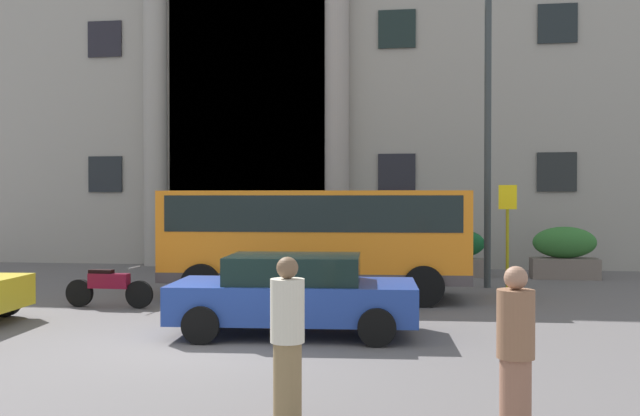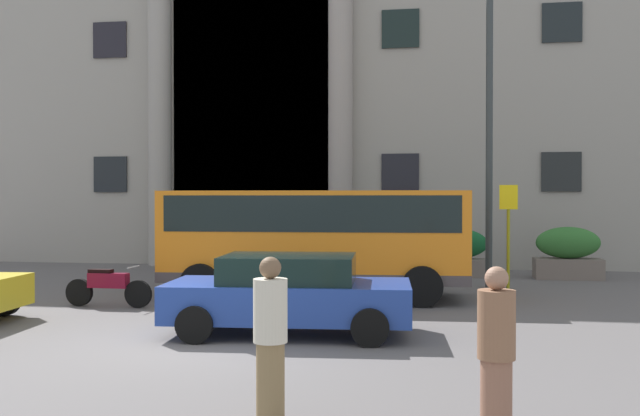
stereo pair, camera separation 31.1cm
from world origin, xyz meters
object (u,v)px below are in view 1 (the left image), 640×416
at_px(lamppost_plaza_centre, 488,100).
at_px(hedge_planter_west, 327,252).
at_px(scooter_by_planter, 107,286).
at_px(bus_stop_sign, 507,227).
at_px(pedestrian_woman_dark_dress, 287,340).
at_px(hedge_planter_far_west, 453,253).
at_px(white_taxi_kerbside, 294,293).
at_px(motorcycle_far_end, 254,291).
at_px(hedge_planter_entrance_right, 564,253).
at_px(pedestrian_woman_with_bag, 516,355).
at_px(orange_minibus, 316,233).

bearing_deg(lamppost_plaza_centre, hedge_planter_west, 152.92).
bearing_deg(scooter_by_planter, bus_stop_sign, 23.71).
height_order(scooter_by_planter, pedestrian_woman_dark_dress, pedestrian_woman_dark_dress).
relative_size(bus_stop_sign, hedge_planter_far_west, 1.36).
bearing_deg(hedge_planter_west, lamppost_plaza_centre, -27.08).
relative_size(bus_stop_sign, white_taxi_kerbside, 0.62).
height_order(hedge_planter_far_west, scooter_by_planter, hedge_planter_far_west).
relative_size(bus_stop_sign, motorcycle_far_end, 1.39).
xyz_separation_m(hedge_planter_entrance_right, motorcycle_far_end, (-7.58, -7.38, -0.28)).
xyz_separation_m(pedestrian_woman_with_bag, pedestrian_woman_dark_dress, (-2.28, 0.32, 0.02)).
distance_m(hedge_planter_west, pedestrian_woman_dark_dress, 14.36).
distance_m(bus_stop_sign, white_taxi_kerbside, 7.38).
relative_size(hedge_planter_entrance_right, pedestrian_woman_with_bag, 1.10).
relative_size(orange_minibus, pedestrian_woman_with_bag, 4.15).
xyz_separation_m(orange_minibus, hedge_planter_entrance_right, (6.61, 5.09, -0.80)).
distance_m(hedge_planter_far_west, hedge_planter_entrance_right, 3.23).
xyz_separation_m(white_taxi_kerbside, scooter_by_planter, (-4.56, 2.39, -0.26)).
height_order(orange_minibus, hedge_planter_west, orange_minibus).
xyz_separation_m(orange_minibus, pedestrian_woman_with_bag, (3.40, -9.66, -0.66)).
xyz_separation_m(hedge_planter_far_west, pedestrian_woman_dark_dress, (-2.26, -14.51, 0.19)).
height_order(orange_minibus, scooter_by_planter, orange_minibus).
bearing_deg(hedge_planter_west, orange_minibus, -85.08).
relative_size(motorcycle_far_end, pedestrian_woman_dark_dress, 1.10).
bearing_deg(hedge_planter_entrance_right, bus_stop_sign, -119.32).
bearing_deg(hedge_planter_far_west, lamppost_plaza_centre, -72.97).
distance_m(pedestrian_woman_with_bag, lamppost_plaza_centre, 12.93).
bearing_deg(motorcycle_far_end, orange_minibus, 78.08).
relative_size(hedge_planter_west, pedestrian_woman_with_bag, 1.25).
distance_m(pedestrian_woman_dark_dress, lamppost_plaza_centre, 12.96).
distance_m(hedge_planter_far_west, pedestrian_woman_with_bag, 14.84).
bearing_deg(pedestrian_woman_dark_dress, hedge_planter_entrance_right, -25.79).
xyz_separation_m(bus_stop_sign, hedge_planter_entrance_right, (2.04, 3.64, -0.93)).
relative_size(white_taxi_kerbside, motorcycle_far_end, 2.23).
relative_size(hedge_planter_west, pedestrian_woman_dark_dress, 1.23).
height_order(pedestrian_woman_with_bag, pedestrian_woman_dark_dress, pedestrian_woman_dark_dress).
xyz_separation_m(hedge_planter_west, pedestrian_woman_dark_dress, (1.55, -14.27, 0.18)).
xyz_separation_m(scooter_by_planter, pedestrian_woman_dark_dress, (5.38, -7.22, 0.44)).
height_order(orange_minibus, bus_stop_sign, bus_stop_sign).
bearing_deg(white_taxi_kerbside, pedestrian_woman_with_bag, -63.17).
bearing_deg(pedestrian_woman_with_bag, bus_stop_sign, 66.25).
distance_m(bus_stop_sign, scooter_by_planter, 9.60).
bearing_deg(hedge_planter_west, pedestrian_woman_with_bag, -75.30).
bearing_deg(hedge_planter_west, hedge_planter_far_west, 3.62).
xyz_separation_m(motorcycle_far_end, pedestrian_woman_dark_dress, (2.09, -7.04, 0.44)).
relative_size(hedge_planter_far_west, motorcycle_far_end, 1.02).
bearing_deg(pedestrian_woman_dark_dress, hedge_planter_west, 1.23).
distance_m(scooter_by_planter, pedestrian_woman_with_bag, 10.76).
xyz_separation_m(orange_minibus, hedge_planter_far_west, (3.38, 5.18, -0.83)).
relative_size(scooter_by_planter, pedestrian_woman_with_bag, 1.15).
bearing_deg(hedge_planter_far_west, hedge_planter_west, -176.38).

